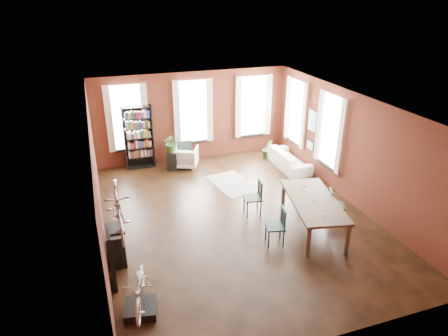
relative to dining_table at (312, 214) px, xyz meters
name	(u,v)px	position (x,y,z in m)	size (l,w,h in m)	color
room	(237,136)	(-1.44, 1.78, 1.71)	(9.00, 9.04, 3.22)	black
dining_table	(312,214)	(0.00, 0.00, 0.00)	(1.13, 2.48, 0.85)	brown
dining_chair_a	(275,226)	(-1.21, -0.31, 0.06)	(0.45, 0.45, 0.97)	#193737
dining_chair_b	(253,198)	(-1.19, 1.18, 0.09)	(0.47, 0.47, 1.02)	#1E2F1B
dining_chair_c	(336,205)	(0.82, 0.16, 0.03)	(0.42, 0.42, 0.90)	black
dining_chair_d	(306,192)	(0.47, 1.19, -0.01)	(0.38, 0.38, 0.82)	#162F31
bookshelf	(139,138)	(-3.69, 5.46, 0.68)	(1.00, 0.32, 2.20)	black
white_armchair	(186,156)	(-2.17, 4.97, -0.02)	(0.78, 0.73, 0.80)	white
cream_sofa	(289,156)	(1.26, 3.76, -0.02)	(2.08, 0.61, 0.81)	beige
striped_rug	(233,184)	(-1.08, 3.13, -0.42)	(1.12, 1.80, 0.01)	black
bike_trainer	(141,309)	(-4.68, -1.60, -0.34)	(0.60, 0.60, 0.18)	black
bike_wall_rack	(112,260)	(-5.09, -0.64, 0.23)	(0.16, 0.60, 1.30)	black
console_table	(115,245)	(-4.97, 0.26, -0.02)	(0.40, 0.80, 0.80)	black
plant_stand	(172,161)	(-2.68, 4.87, -0.10)	(0.33, 0.33, 0.65)	black
plant_by_sofa	(267,154)	(0.89, 4.82, -0.26)	(0.40, 0.72, 0.32)	#2C5C25
plant_small	(323,201)	(1.02, 1.08, -0.36)	(0.19, 0.36, 0.13)	#2D5923
bicycle_floor	(139,274)	(-4.65, -1.58, 0.49)	(0.51, 0.77, 1.47)	beige
bicycle_hung	(116,195)	(-4.84, -0.64, 1.71)	(0.47, 1.00, 1.66)	#A5A8AD
plant_on_stand	(172,145)	(-2.65, 4.90, 0.49)	(0.60, 0.66, 0.52)	#305923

